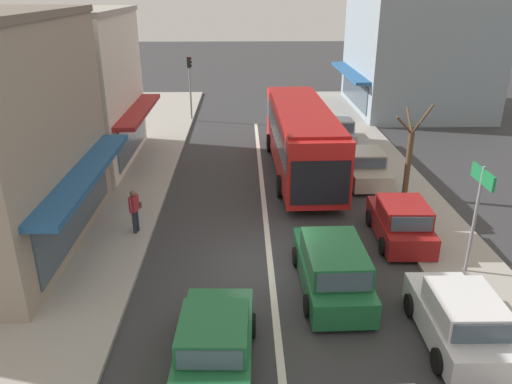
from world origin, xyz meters
TOP-DOWN VIEW (x-y plane):
  - ground_plane at (0.00, 0.00)m, footprint 140.00×140.00m
  - lane_centre_line at (0.00, 4.00)m, footprint 0.20×28.00m
  - sidewalk_left at (-6.80, 6.00)m, footprint 5.20×44.00m
  - kerb_right at (6.20, 6.00)m, footprint 2.80×44.00m
  - shopfront_mid_block at (-10.18, 10.51)m, footprint 8.51×7.83m
  - building_right_far at (11.48, 21.86)m, footprint 9.56×10.06m
  - city_bus at (1.91, 8.79)m, footprint 2.93×10.91m
  - wagon_behind_bus_mid at (1.74, -1.34)m, footprint 2.00×4.53m
  - sedan_adjacent_lane_trail at (-1.56, -4.65)m, footprint 2.01×4.26m
  - parked_hatchback_kerb_front at (4.50, -3.84)m, footprint 1.86×3.72m
  - parked_hatchback_kerb_second at (4.69, 1.70)m, footprint 1.92×3.76m
  - parked_sedan_kerb_third at (4.76, 7.67)m, footprint 1.91×4.21m
  - parked_hatchback_kerb_rear at (4.49, 13.51)m, footprint 1.90×3.75m
  - traffic_light_downstreet at (-4.28, 18.96)m, footprint 0.33×0.24m
  - directional_road_sign at (6.12, -0.61)m, footprint 0.10×1.40m
  - street_tree_right at (6.07, 5.60)m, footprint 1.50×1.80m
  - pedestrian_with_handbag_near at (-4.76, 2.35)m, footprint 0.36×0.66m

SIDE VIEW (x-z plane):
  - ground_plane at x=0.00m, z-range 0.00..0.00m
  - lane_centre_line at x=0.00m, z-range 0.00..0.01m
  - kerb_right at x=6.20m, z-range 0.00..0.12m
  - sidewalk_left at x=-6.80m, z-range 0.00..0.14m
  - sedan_adjacent_lane_trail at x=-1.56m, z-range -0.07..1.40m
  - parked_sedan_kerb_third at x=4.76m, z-range -0.07..1.40m
  - parked_hatchback_kerb_front at x=4.50m, z-range -0.06..1.48m
  - parked_hatchback_kerb_second at x=4.69m, z-range -0.06..1.48m
  - parked_hatchback_kerb_rear at x=4.49m, z-range -0.06..1.48m
  - wagon_behind_bus_mid at x=1.74m, z-range -0.04..1.53m
  - pedestrian_with_handbag_near at x=-4.76m, z-range 0.25..1.88m
  - street_tree_right at x=6.07m, z-range -0.19..3.85m
  - city_bus at x=1.91m, z-range 0.27..3.49m
  - directional_road_sign at x=6.12m, z-range 0.88..4.48m
  - traffic_light_downstreet at x=-4.28m, z-range 0.75..4.95m
  - shopfront_mid_block at x=-10.18m, z-range 0.00..7.46m
  - building_right_far at x=11.48m, z-range -0.01..8.89m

